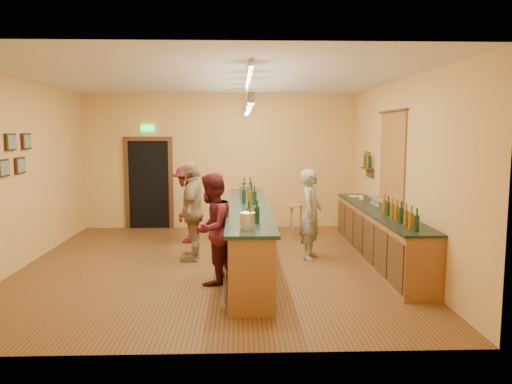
{
  "coord_description": "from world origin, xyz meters",
  "views": [
    {
      "loc": [
        0.47,
        -8.51,
        2.31
      ],
      "look_at": [
        0.76,
        0.2,
        1.26
      ],
      "focal_mm": 35.0,
      "sensor_mm": 36.0,
      "label": 1
    }
  ],
  "objects_px": {
    "customer_a": "(212,229)",
    "back_counter": "(379,235)",
    "tasting_bar": "(248,231)",
    "customer_c": "(187,204)",
    "bar_stool": "(295,211)",
    "bartender": "(311,214)",
    "customer_b": "(192,212)"
  },
  "relations": [
    {
      "from": "customer_b",
      "to": "bar_stool",
      "type": "height_order",
      "value": "customer_b"
    },
    {
      "from": "bartender",
      "to": "customer_a",
      "type": "bearing_deg",
      "value": 151.59
    },
    {
      "from": "back_counter",
      "to": "tasting_bar",
      "type": "xyz_separation_m",
      "value": [
        -2.35,
        -0.18,
        0.12
      ]
    },
    {
      "from": "customer_c",
      "to": "bar_stool",
      "type": "distance_m",
      "value": 2.33
    },
    {
      "from": "back_counter",
      "to": "customer_a",
      "type": "bearing_deg",
      "value": -157.63
    },
    {
      "from": "tasting_bar",
      "to": "customer_a",
      "type": "height_order",
      "value": "customer_a"
    },
    {
      "from": "back_counter",
      "to": "bar_stool",
      "type": "relative_size",
      "value": 6.16
    },
    {
      "from": "tasting_bar",
      "to": "customer_a",
      "type": "bearing_deg",
      "value": -119.38
    },
    {
      "from": "back_counter",
      "to": "bartender",
      "type": "xyz_separation_m",
      "value": [
        -1.19,
        0.25,
        0.34
      ]
    },
    {
      "from": "back_counter",
      "to": "bartender",
      "type": "height_order",
      "value": "bartender"
    },
    {
      "from": "back_counter",
      "to": "customer_c",
      "type": "relative_size",
      "value": 2.8
    },
    {
      "from": "tasting_bar",
      "to": "customer_a",
      "type": "distance_m",
      "value": 1.2
    },
    {
      "from": "customer_a",
      "to": "customer_b",
      "type": "height_order",
      "value": "customer_b"
    },
    {
      "from": "customer_a",
      "to": "bar_stool",
      "type": "height_order",
      "value": "customer_a"
    },
    {
      "from": "customer_c",
      "to": "back_counter",
      "type": "bearing_deg",
      "value": 69.81
    },
    {
      "from": "tasting_bar",
      "to": "customer_c",
      "type": "xyz_separation_m",
      "value": [
        -1.25,
        1.89,
        0.21
      ]
    },
    {
      "from": "back_counter",
      "to": "bartender",
      "type": "distance_m",
      "value": 1.26
    },
    {
      "from": "tasting_bar",
      "to": "bar_stool",
      "type": "height_order",
      "value": "tasting_bar"
    },
    {
      "from": "back_counter",
      "to": "tasting_bar",
      "type": "height_order",
      "value": "tasting_bar"
    },
    {
      "from": "customer_a",
      "to": "bar_stool",
      "type": "bearing_deg",
      "value": 175.66
    },
    {
      "from": "back_counter",
      "to": "tasting_bar",
      "type": "relative_size",
      "value": 0.89
    },
    {
      "from": "customer_a",
      "to": "customer_c",
      "type": "bearing_deg",
      "value": -144.52
    },
    {
      "from": "back_counter",
      "to": "bartender",
      "type": "relative_size",
      "value": 2.77
    },
    {
      "from": "bar_stool",
      "to": "customer_b",
      "type": "bearing_deg",
      "value": -138.81
    },
    {
      "from": "tasting_bar",
      "to": "bar_stool",
      "type": "bearing_deg",
      "value": 64.54
    },
    {
      "from": "back_counter",
      "to": "customer_b",
      "type": "relative_size",
      "value": 2.57
    },
    {
      "from": "customer_b",
      "to": "bar_stool",
      "type": "distance_m",
      "value": 2.74
    },
    {
      "from": "tasting_bar",
      "to": "customer_c",
      "type": "bearing_deg",
      "value": 123.52
    },
    {
      "from": "back_counter",
      "to": "customer_a",
      "type": "height_order",
      "value": "customer_a"
    },
    {
      "from": "tasting_bar",
      "to": "bar_stool",
      "type": "distance_m",
      "value": 2.44
    },
    {
      "from": "customer_a",
      "to": "back_counter",
      "type": "bearing_deg",
      "value": 134.76
    },
    {
      "from": "customer_c",
      "to": "bar_stool",
      "type": "bearing_deg",
      "value": 102.94
    }
  ]
}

